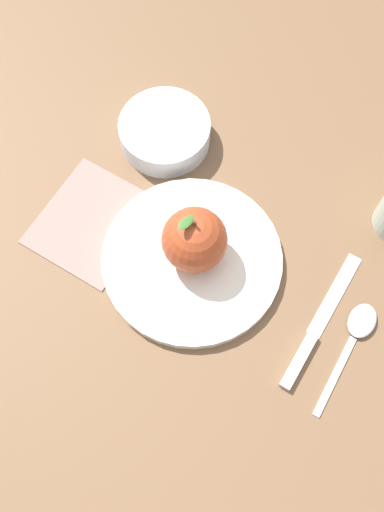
# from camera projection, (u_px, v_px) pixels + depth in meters

# --- Properties ---
(ground_plane) EXTENTS (2.40, 2.40, 0.00)m
(ground_plane) POSITION_uv_depth(u_px,v_px,m) (215.00, 275.00, 0.76)
(ground_plane) COLOR brown
(dinner_plate) EXTENTS (0.24, 0.24, 0.01)m
(dinner_plate) POSITION_uv_depth(u_px,v_px,m) (192.00, 259.00, 0.76)
(dinner_plate) COLOR silver
(dinner_plate) RESTS_ON ground_plane
(apple) EXTENTS (0.08, 0.08, 0.09)m
(apple) POSITION_uv_depth(u_px,v_px,m) (194.00, 240.00, 0.72)
(apple) COLOR #9E3D1E
(apple) RESTS_ON dinner_plate
(side_bowl) EXTENTS (0.13, 0.13, 0.04)m
(side_bowl) POSITION_uv_depth(u_px,v_px,m) (165.00, 130.00, 0.82)
(side_bowl) COLOR silver
(side_bowl) RESTS_ON ground_plane
(knife) EXTENTS (0.12, 0.18, 0.01)m
(knife) POSITION_uv_depth(u_px,v_px,m) (315.00, 332.00, 0.73)
(knife) COLOR silver
(knife) RESTS_ON ground_plane
(spoon) EXTENTS (0.10, 0.15, 0.01)m
(spoon) POSITION_uv_depth(u_px,v_px,m) (357.00, 332.00, 0.73)
(spoon) COLOR silver
(spoon) RESTS_ON ground_plane
(linen_napkin) EXTENTS (0.20, 0.20, 0.00)m
(linen_napkin) POSITION_uv_depth(u_px,v_px,m) (92.00, 222.00, 0.79)
(linen_napkin) COLOR gray
(linen_napkin) RESTS_ON ground_plane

